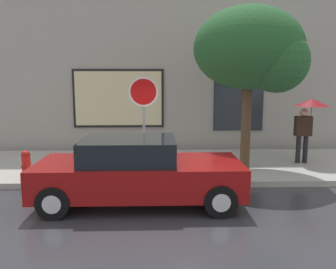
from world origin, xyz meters
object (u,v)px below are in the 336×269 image
(parked_car, at_px, (137,172))
(stop_sign, at_px, (144,106))
(fire_hydrant, at_px, (26,164))
(pedestrian_with_umbrella, at_px, (309,112))
(street_tree, at_px, (254,51))

(parked_car, height_order, stop_sign, stop_sign)
(parked_car, relative_size, stop_sign, 1.67)
(parked_car, height_order, fire_hydrant, parked_car)
(pedestrian_with_umbrella, height_order, stop_sign, stop_sign)
(parked_car, xyz_separation_m, pedestrian_with_umbrella, (4.89, 2.91, 1.00))
(pedestrian_with_umbrella, relative_size, street_tree, 0.43)
(fire_hydrant, relative_size, stop_sign, 0.28)
(pedestrian_with_umbrella, height_order, street_tree, street_tree)
(fire_hydrant, height_order, street_tree, street_tree)
(pedestrian_with_umbrella, relative_size, stop_sign, 0.76)
(parked_car, height_order, pedestrian_with_umbrella, pedestrian_with_umbrella)
(parked_car, distance_m, fire_hydrant, 3.29)
(fire_hydrant, bearing_deg, street_tree, 6.93)
(street_tree, distance_m, stop_sign, 3.30)
(parked_car, relative_size, street_tree, 0.96)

